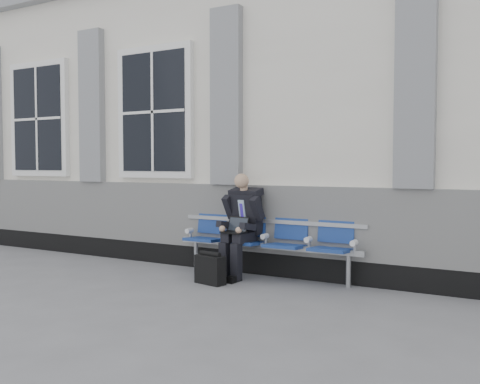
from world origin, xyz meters
The scene contains 5 objects.
ground centered at (0.00, 0.00, 0.00)m, with size 70.00×70.00×0.00m, color slate.
station_building centered at (-0.02, 3.47, 2.22)m, with size 14.40×4.40×4.49m.
bench centered at (2.28, 1.32, 0.55)m, with size 2.60×0.47×0.91m.
businessman centered at (1.98, 1.19, 0.74)m, with size 0.55×0.73×1.36m.
briefcase centered at (1.84, 0.64, 0.19)m, with size 0.42×0.24×0.40m.
Camera 1 is at (5.37, -4.86, 1.48)m, focal length 40.00 mm.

